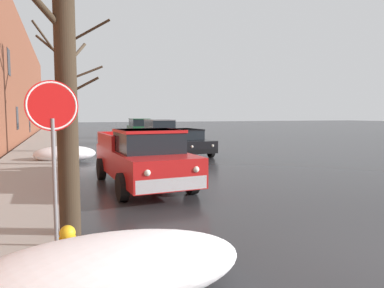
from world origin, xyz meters
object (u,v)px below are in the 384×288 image
Objects in this scene: stop_sign_at_corner at (52,121)px; fire_hydrant at (68,251)px; sedan_black_parked_kerbside_close at (185,142)px; suv_grey_parked_kerbside_mid at (159,131)px; bare_tree_mid_block at (63,84)px; bare_tree_at_the_corner at (64,27)px; suv_green_parked_far_down_block at (139,127)px; bare_tree_second_along_sidewalk at (63,87)px; pickup_truck_red_approaching_near_lane at (143,158)px.

fire_hydrant is at bearing -79.68° from stop_sign_at_corner.
suv_grey_parked_kerbside_mid reaches higher than sedan_black_parked_kerbside_close.
stop_sign_at_corner is at bearing -110.00° from suv_grey_parked_kerbside_mid.
bare_tree_mid_block reaches higher than sedan_black_parked_kerbside_close.
bare_tree_at_the_corner is 3.55m from fire_hydrant.
fire_hydrant is (-6.77, -26.96, -0.63)m from suv_green_parked_far_down_block.
bare_tree_second_along_sidewalk is at bearing 88.49° from stop_sign_at_corner.
suv_grey_parked_kerbside_mid is 6.45× the size of fire_hydrant.
bare_tree_mid_block is (0.04, 5.36, 0.56)m from bare_tree_second_along_sidewalk.
bare_tree_mid_block is 1.62× the size of suv_green_parked_far_down_block.
pickup_truck_red_approaching_near_lane is 2.02× the size of stop_sign_at_corner.
bare_tree_mid_block reaches higher than bare_tree_second_along_sidewalk.
bare_tree_second_along_sidewalk reaches higher than suv_grey_parked_kerbside_mid.
bare_tree_mid_block is 15.89m from fire_hydrant.
pickup_truck_red_approaching_near_lane is at bearing -118.78° from sedan_black_parked_kerbside_close.
sedan_black_parked_kerbside_close is at bearing 61.22° from pickup_truck_red_approaching_near_lane.
bare_tree_at_the_corner is at bearing -118.87° from sedan_black_parked_kerbside_close.
bare_tree_mid_block is at bearing 89.53° from fire_hydrant.
bare_tree_at_the_corner reaches higher than stop_sign_at_corner.
bare_tree_second_along_sidewalk is 1.16× the size of pickup_truck_red_approaching_near_lane.
sedan_black_parked_kerbside_close is 5.95× the size of fire_hydrant.
stop_sign_at_corner reaches higher than pickup_truck_red_approaching_near_lane.
suv_grey_parked_kerbside_mid is (6.63, 9.59, -2.31)m from bare_tree_second_along_sidewalk.
bare_tree_at_the_corner is 12.71m from sedan_black_parked_kerbside_close.
bare_tree_mid_block is at bearing 88.90° from stop_sign_at_corner.
suv_green_parked_far_down_block is at bearing 89.56° from suv_grey_parked_kerbside_mid.
suv_grey_parked_kerbside_mid is at bearing 84.80° from sedan_black_parked_kerbside_close.
pickup_truck_red_approaching_near_lane is 15.10m from suv_grey_parked_kerbside_mid.
stop_sign_at_corner reaches higher than fire_hydrant.
bare_tree_second_along_sidewalk is at bearing 89.50° from fire_hydrant.
bare_tree_at_the_corner reaches higher than sedan_black_parked_kerbside_close.
suv_grey_parked_kerbside_mid is 20.12m from stop_sign_at_corner.
bare_tree_at_the_corner is at bearing -90.30° from bare_tree_mid_block.
fire_hydrant is (-6.04, -12.28, -0.40)m from sedan_black_parked_kerbside_close.
bare_tree_second_along_sidewalk is (0.04, 8.72, -0.31)m from bare_tree_at_the_corner.
bare_tree_at_the_corner reaches higher than suv_green_parked_far_down_block.
bare_tree_mid_block is (0.07, 14.08, 0.25)m from bare_tree_at_the_corner.
bare_tree_mid_block is at bearing 89.70° from bare_tree_at_the_corner.
suv_green_parked_far_down_block is 6.23× the size of fire_hydrant.
suv_grey_parked_kerbside_mid is (0.68, 7.46, 0.24)m from sedan_black_parked_kerbside_close.
bare_tree_second_along_sidewalk is 11.88m from suv_grey_parked_kerbside_mid.
bare_tree_mid_block is 1.69× the size of sedan_black_parked_kerbside_close.
pickup_truck_red_approaching_near_lane is 7.64× the size of fire_hydrant.
bare_tree_second_along_sidewalk is 1.49× the size of sedan_black_parked_kerbside_close.
bare_tree_at_the_corner reaches higher than suv_grey_parked_kerbside_mid.
bare_tree_at_the_corner reaches higher than bare_tree_second_along_sidewalk.
sedan_black_parked_kerbside_close is 0.95× the size of suv_green_parked_far_down_block.
bare_tree_mid_block is 10.08× the size of fire_hydrant.
pickup_truck_red_approaching_near_lane reaches higher than sedan_black_parked_kerbside_close.
sedan_black_parked_kerbside_close is at bearing 19.74° from bare_tree_second_along_sidewalk.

